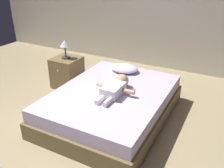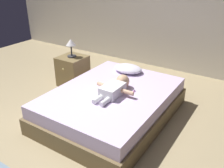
# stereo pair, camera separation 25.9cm
# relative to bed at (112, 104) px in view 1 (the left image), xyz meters

# --- Properties ---
(ground_plane) EXTENTS (8.00, 8.00, 0.00)m
(ground_plane) POSITION_rel_bed_xyz_m (-0.17, -0.82, -0.20)
(ground_plane) COLOR tan
(bed) EXTENTS (1.44, 1.94, 0.40)m
(bed) POSITION_rel_bed_xyz_m (0.00, 0.00, 0.00)
(bed) COLOR brown
(bed) RESTS_ON ground_plane
(pillow) EXTENTS (0.46, 0.34, 0.11)m
(pillow) POSITION_rel_bed_xyz_m (-0.15, 0.68, 0.26)
(pillow) COLOR silver
(pillow) RESTS_ON bed
(baby) EXTENTS (0.55, 0.68, 0.19)m
(baby) POSITION_rel_bed_xyz_m (0.07, -0.02, 0.28)
(baby) COLOR white
(baby) RESTS_ON bed
(toothbrush) EXTENTS (0.02, 0.13, 0.02)m
(toothbrush) POSITION_rel_bed_xyz_m (0.26, 0.11, 0.21)
(toothbrush) COLOR #B1269A
(toothbrush) RESTS_ON bed
(nightstand) EXTENTS (0.44, 0.47, 0.52)m
(nightstand) POSITION_rel_bed_xyz_m (-1.13, 0.50, 0.06)
(nightstand) COLOR olive
(nightstand) RESTS_ON ground_plane
(lamp) EXTENTS (0.16, 0.16, 0.31)m
(lamp) POSITION_rel_bed_xyz_m (-1.13, 0.50, 0.54)
(lamp) COLOR #333338
(lamp) RESTS_ON nightstand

